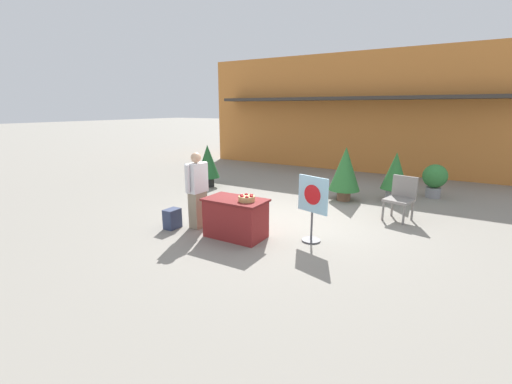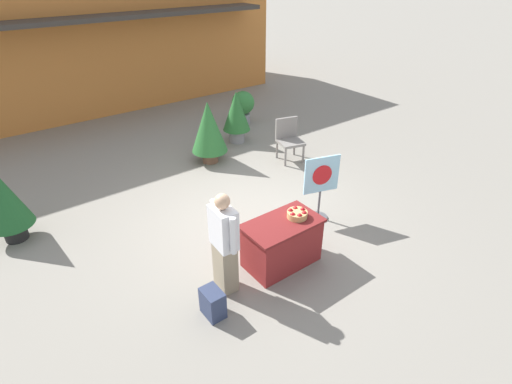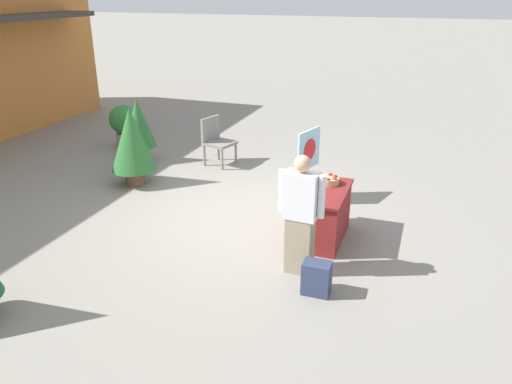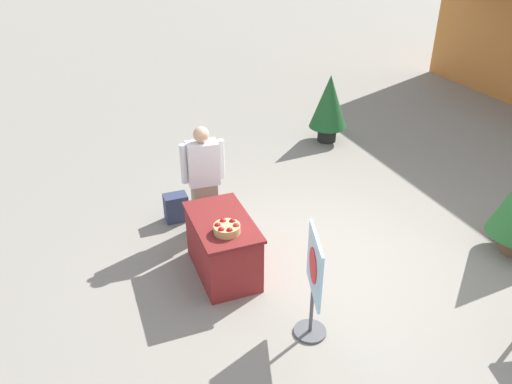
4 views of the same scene
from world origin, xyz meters
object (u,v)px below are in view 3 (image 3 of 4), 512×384
potted_plant_near_left (132,141)px  display_table (321,214)px  poster_board (308,161)px  patio_chair (216,138)px  person_visitor (301,215)px  backpack (317,278)px  potted_plant_far_right (123,122)px  potted_plant_near_right (138,126)px  apple_basket (329,180)px

potted_plant_near_left → display_table: bearing=-104.7°
display_table → poster_board: 1.51m
display_table → patio_chair: (2.60, 2.85, 0.17)m
person_visitor → poster_board: person_visitor is taller
person_visitor → backpack: bearing=-138.7°
display_table → patio_chair: bearing=47.6°
display_table → backpack: 1.48m
backpack → poster_board: (2.81, 0.83, 0.51)m
potted_plant_far_right → potted_plant_near_left: bearing=-142.6°
patio_chair → potted_plant_far_right: (0.50, 2.59, 0.00)m
potted_plant_near_right → patio_chair: bearing=-75.7°
potted_plant_near_right → potted_plant_near_left: 1.34m
patio_chair → potted_plant_far_right: patio_chair is taller
poster_board → potted_plant_near_left: 3.30m
person_visitor → potted_plant_near_right: bearing=57.3°
potted_plant_near_right → potted_plant_far_right: size_ratio=1.41×
potted_plant_far_right → poster_board: bearing=-109.6°
apple_basket → patio_chair: 3.71m
backpack → potted_plant_far_right: potted_plant_far_right is taller
poster_board → potted_plant_near_left: (-0.37, 3.27, 0.14)m
person_visitor → potted_plant_near_right: (3.20, 4.38, -0.04)m
poster_board → patio_chair: (1.23, 2.29, -0.16)m
display_table → backpack: bearing=-169.2°
potted_plant_near_right → potted_plant_near_left: bearing=-152.7°
patio_chair → potted_plant_far_right: bearing=-176.4°
potted_plant_far_right → potted_plant_near_right: bearing=-132.4°
patio_chair → potted_plant_near_right: 1.66m
patio_chair → potted_plant_near_left: 1.90m
potted_plant_near_left → patio_chair: bearing=-31.5°
poster_board → potted_plant_far_right: 5.18m
apple_basket → potted_plant_near_right: bearing=66.7°
poster_board → potted_plant_near_left: potted_plant_near_left is taller
backpack → poster_board: bearing=16.5°
backpack → person_visitor: bearing=37.9°
backpack → potted_plant_near_left: potted_plant_near_left is taller
poster_board → patio_chair: size_ratio=1.27×
display_table → person_visitor: size_ratio=0.75×
display_table → person_visitor: person_visitor is taller
poster_board → potted_plant_near_right: 3.97m
backpack → potted_plant_near_left: 4.82m
patio_chair → potted_plant_near_right: potted_plant_near_right is taller
patio_chair → potted_plant_far_right: 2.64m
person_visitor → patio_chair: person_visitor is taller
poster_board → patio_chair: 2.61m
person_visitor → potted_plant_far_right: person_visitor is taller
display_table → person_visitor: 1.10m
backpack → patio_chair: 5.12m
person_visitor → potted_plant_near_right: person_visitor is taller
display_table → patio_chair: 3.86m
apple_basket → patio_chair: bearing=51.0°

